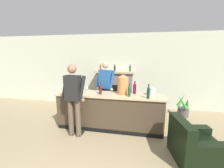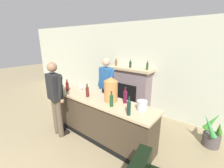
{
  "view_description": "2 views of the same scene",
  "coord_description": "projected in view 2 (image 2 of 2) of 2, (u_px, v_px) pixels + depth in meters",
  "views": [
    {
      "loc": [
        0.89,
        -1.2,
        1.97
      ],
      "look_at": [
        0.07,
        2.82,
        1.17
      ],
      "focal_mm": 24.0,
      "sensor_mm": 36.0,
      "label": 1
    },
    {
      "loc": [
        2.28,
        0.29,
        2.22
      ],
      "look_at": [
        0.13,
        3.01,
        1.19
      ],
      "focal_mm": 24.0,
      "sensor_mm": 36.0,
      "label": 2
    }
  ],
  "objects": [
    {
      "name": "wall_back_panel",
      "position": [
        138.0,
        67.0,
        4.73
      ],
      "size": [
        12.0,
        0.07,
        2.75
      ],
      "color": "beige",
      "rests_on": "ground_plane"
    },
    {
      "name": "wine_bottle_burgundy_dark",
      "position": [
        87.0,
        91.0,
        3.4
      ],
      "size": [
        0.07,
        0.07,
        0.31
      ],
      "color": "#541A17",
      "rests_on": "bar_counter"
    },
    {
      "name": "wine_glass_back_row",
      "position": [
        62.0,
        85.0,
        3.91
      ],
      "size": [
        0.09,
        0.09,
        0.16
      ],
      "color": "silver",
      "rests_on": "bar_counter"
    },
    {
      "name": "wine_glass_mid_counter",
      "position": [
        80.0,
        85.0,
        3.98
      ],
      "size": [
        0.08,
        0.08,
        0.16
      ],
      "color": "silver",
      "rests_on": "bar_counter"
    },
    {
      "name": "wine_bottle_chardonnay_pale",
      "position": [
        112.0,
        100.0,
        2.91
      ],
      "size": [
        0.07,
        0.07,
        0.31
      ],
      "color": "#1A4323",
      "rests_on": "bar_counter"
    },
    {
      "name": "ice_bucket_steel",
      "position": [
        142.0,
        106.0,
        2.76
      ],
      "size": [
        0.2,
        0.2,
        0.19
      ],
      "color": "silver",
      "rests_on": "bar_counter"
    },
    {
      "name": "potted_plant_corner",
      "position": [
        212.0,
        135.0,
        3.21
      ],
      "size": [
        0.44,
        0.51,
        0.73
      ],
      "color": "#4E4745",
      "rests_on": "ground_plane"
    },
    {
      "name": "fireplace_stone",
      "position": [
        130.0,
        89.0,
        4.78
      ],
      "size": [
        1.44,
        0.52,
        1.65
      ],
      "color": "slate",
      "rests_on": "ground_plane"
    },
    {
      "name": "copper_dispenser",
      "position": [
        111.0,
        89.0,
        3.14
      ],
      "size": [
        0.29,
        0.33,
        0.52
      ],
      "color": "#C58044",
      "rests_on": "bar_counter"
    },
    {
      "name": "bar_counter",
      "position": [
        97.0,
        117.0,
        3.49
      ],
      "size": [
        2.84,
        0.65,
        0.96
      ],
      "color": "#433627",
      "rests_on": "ground_plane"
    },
    {
      "name": "wine_bottle_merlot_tall",
      "position": [
        125.0,
        96.0,
        3.06
      ],
      "size": [
        0.08,
        0.08,
        0.34
      ],
      "color": "#4E0F2A",
      "rests_on": "bar_counter"
    },
    {
      "name": "wine_bottle_port_short",
      "position": [
        67.0,
        86.0,
        3.8
      ],
      "size": [
        0.07,
        0.07,
        0.3
      ],
      "color": "#5A1213",
      "rests_on": "bar_counter"
    },
    {
      "name": "person_customer",
      "position": [
        56.0,
        97.0,
        3.39
      ],
      "size": [
        0.66,
        0.33,
        1.76
      ],
      "color": "brown",
      "rests_on": "ground_plane"
    },
    {
      "name": "wine_glass_front_right",
      "position": [
        81.0,
        86.0,
        3.8
      ],
      "size": [
        0.07,
        0.07,
        0.18
      ],
      "color": "silver",
      "rests_on": "bar_counter"
    },
    {
      "name": "wine_bottle_cabernet_heavy",
      "position": [
        129.0,
        107.0,
        2.56
      ],
      "size": [
        0.07,
        0.07,
        0.35
      ],
      "color": "#132F26",
      "rests_on": "bar_counter"
    },
    {
      "name": "person_bartender",
      "position": [
        106.0,
        88.0,
        4.0
      ],
      "size": [
        0.65,
        0.37,
        1.78
      ],
      "color": "#494236",
      "rests_on": "ground_plane"
    }
  ]
}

